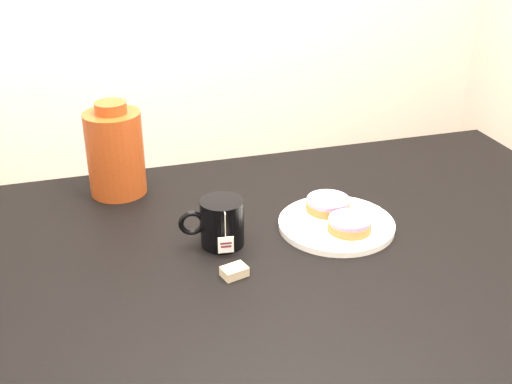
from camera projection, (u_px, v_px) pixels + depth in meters
table at (300, 279)px, 1.30m from camera, size 1.40×0.90×0.75m
plate at (336, 223)px, 1.32m from camera, size 0.24×0.24×0.02m
bagel_back at (328, 204)px, 1.36m from camera, size 0.09×0.09×0.03m
bagel_front at (349, 224)px, 1.28m from camera, size 0.12×0.12×0.03m
mug at (221, 222)px, 1.24m from camera, size 0.13×0.10×0.09m
teabag_pouch at (234, 271)px, 1.16m from camera, size 0.05×0.04×0.02m
bagel_package at (115, 152)px, 1.43m from camera, size 0.17×0.17×0.21m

